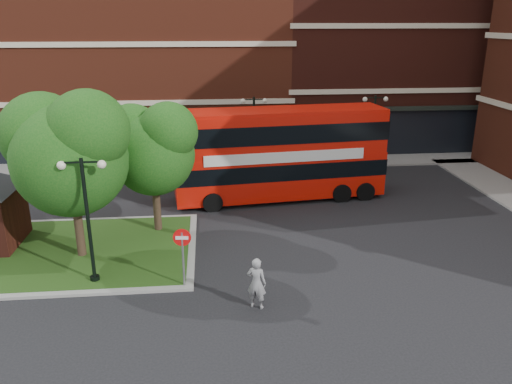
{
  "coord_description": "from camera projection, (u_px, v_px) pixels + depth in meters",
  "views": [
    {
      "loc": [
        -0.95,
        -17.42,
        9.62
      ],
      "look_at": [
        1.18,
        4.6,
        2.0
      ],
      "focal_mm": 35.0,
      "sensor_mm": 36.0,
      "label": 1
    }
  ],
  "objects": [
    {
      "name": "lamp_island",
      "position": [
        87.0,
        215.0,
        18.38
      ],
      "size": [
        1.72,
        0.36,
        5.0
      ],
      "color": "black",
      "rests_on": "ground"
    },
    {
      "name": "woman",
      "position": [
        256.0,
        283.0,
        17.38
      ],
      "size": [
        0.82,
        0.69,
        1.91
      ],
      "primitive_type": "imported",
      "rotation": [
        0.0,
        0.0,
        2.74
      ],
      "color": "gray",
      "rests_on": "ground"
    },
    {
      "name": "pavement_far",
      "position": [
        223.0,
        164.0,
        35.12
      ],
      "size": [
        44.0,
        3.0,
        0.12
      ],
      "primitive_type": "cube",
      "color": "slate",
      "rests_on": "ground"
    },
    {
      "name": "tree_island_west",
      "position": [
        67.0,
        148.0,
        19.88
      ],
      "size": [
        5.4,
        4.71,
        7.21
      ],
      "color": "#2D2116",
      "rests_on": "ground"
    },
    {
      "name": "bus",
      "position": [
        280.0,
        148.0,
        27.63
      ],
      "size": [
        11.9,
        3.94,
        4.46
      ],
      "rotation": [
        0.0,
        0.0,
        0.11
      ],
      "color": "red",
      "rests_on": "ground"
    },
    {
      "name": "car_silver",
      "position": [
        139.0,
        165.0,
        32.53
      ],
      "size": [
        4.14,
        1.77,
        1.39
      ],
      "primitive_type": "imported",
      "rotation": [
        0.0,
        0.0,
        1.6
      ],
      "color": "#B9BDC1",
      "rests_on": "ground"
    },
    {
      "name": "traffic_island",
      "position": [
        50.0,
        252.0,
        21.69
      ],
      "size": [
        12.6,
        7.6,
        0.15
      ],
      "color": "gray",
      "rests_on": "ground"
    },
    {
      "name": "car_white",
      "position": [
        288.0,
        160.0,
        33.4
      ],
      "size": [
        4.89,
        2.28,
        1.55
      ],
      "primitive_type": "imported",
      "rotation": [
        0.0,
        0.0,
        1.71
      ],
      "color": "white",
      "rests_on": "ground"
    },
    {
      "name": "terrace_far_left",
      "position": [
        116.0,
        56.0,
        39.2
      ],
      "size": [
        26.0,
        12.0,
        14.0
      ],
      "primitive_type": "cube",
      "color": "maroon",
      "rests_on": "ground"
    },
    {
      "name": "lamp_far_right",
      "position": [
        373.0,
        128.0,
        33.25
      ],
      "size": [
        1.72,
        0.36,
        5.0
      ],
      "color": "black",
      "rests_on": "ground"
    },
    {
      "name": "ground",
      "position": [
        237.0,
        279.0,
        19.61
      ],
      "size": [
        120.0,
        120.0,
        0.0
      ],
      "primitive_type": "plane",
      "color": "black",
      "rests_on": "ground"
    },
    {
      "name": "no_entry_sign",
      "position": [
        182.0,
        246.0,
        18.39
      ],
      "size": [
        0.67,
        0.12,
        2.42
      ],
      "rotation": [
        0.0,
        0.0,
        -0.11
      ],
      "color": "slate",
      "rests_on": "ground"
    },
    {
      "name": "tree_island_east",
      "position": [
        151.0,
        145.0,
        22.67
      ],
      "size": [
        4.46,
        3.9,
        6.29
      ],
      "color": "#2D2116",
      "rests_on": "ground"
    },
    {
      "name": "terrace_far_right",
      "position": [
        389.0,
        41.0,
        40.87
      ],
      "size": [
        18.0,
        12.0,
        16.0
      ],
      "primitive_type": "cube",
      "color": "#471911",
      "rests_on": "ground"
    },
    {
      "name": "lamp_far_left",
      "position": [
        254.0,
        131.0,
        32.52
      ],
      "size": [
        1.72,
        0.36,
        5.0
      ],
      "color": "black",
      "rests_on": "ground"
    }
  ]
}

